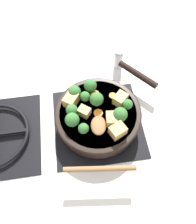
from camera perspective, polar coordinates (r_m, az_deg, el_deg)
ground_plane at (r=0.79m, az=-0.00°, el=-2.97°), size 2.40×2.40×0.00m
front_burner_grate at (r=0.78m, az=-0.00°, el=-2.58°), size 0.31×0.31×0.03m
skillet_pan at (r=0.74m, az=0.13°, el=-0.82°), size 0.36×0.38×0.06m
wooden_spoon at (r=0.65m, az=0.30°, el=-9.24°), size 0.19×0.21×0.02m
tofu_cube_center_large at (r=0.72m, az=5.84°, el=3.39°), size 0.06×0.06×0.04m
tofu_cube_near_handle at (r=0.70m, az=-3.56°, el=-0.20°), size 0.05×0.05×0.03m
tofu_cube_east_chunk at (r=0.67m, az=5.18°, el=-4.89°), size 0.05×0.06×0.04m
tofu_cube_west_chunk at (r=0.68m, az=3.57°, el=-1.84°), size 0.05×0.04×0.03m
tofu_cube_back_piece at (r=0.72m, az=-7.07°, el=3.09°), size 0.06×0.06×0.04m
broccoli_floret_near_spoon at (r=0.69m, az=-6.88°, el=0.54°), size 0.04×0.04×0.04m
broccoli_floret_center_top at (r=0.72m, az=-3.41°, el=4.05°), size 0.03×0.03×0.04m
broccoli_floret_east_rim at (r=0.74m, az=-2.03°, el=6.93°), size 0.04×0.04×0.05m
broccoli_floret_west_rim at (r=0.70m, az=-0.55°, el=3.33°), size 0.05×0.05×0.05m
broccoli_floret_north_edge at (r=0.67m, az=-6.76°, el=-2.05°), size 0.04×0.04×0.05m
broccoli_floret_south_cluster at (r=0.66m, az=-3.81°, el=-4.35°), size 0.03×0.03×0.04m
broccoli_floret_mid_floret at (r=0.70m, az=7.77°, el=1.69°), size 0.03×0.03×0.04m
broccoli_floret_small_inner at (r=0.68m, az=5.82°, el=-0.65°), size 0.05×0.05×0.05m
broccoli_floret_tall_stem at (r=0.73m, az=-6.18°, el=5.21°), size 0.04×0.04×0.05m
carrot_slice_orange_thin at (r=0.71m, az=0.19°, el=-0.30°), size 0.03×0.03×0.01m
carrot_slice_near_center at (r=0.75m, az=-0.78°, el=4.66°), size 0.03×0.03×0.01m
carrot_slice_edge_slice at (r=0.75m, az=3.83°, el=4.27°), size 0.02×0.02×0.01m
salt_shaker at (r=0.91m, az=5.37°, el=13.64°), size 0.04×0.04×0.09m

